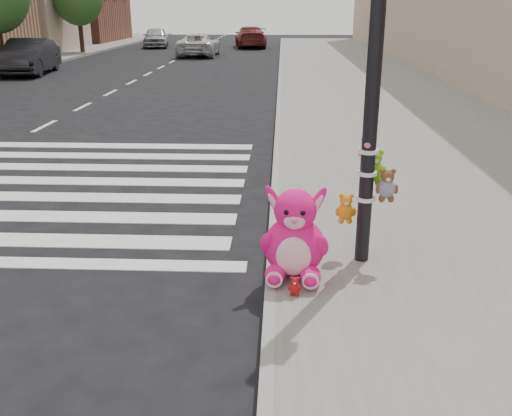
# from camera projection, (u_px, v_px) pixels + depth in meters

# --- Properties ---
(ground) EXTENTS (120.00, 120.00, 0.00)m
(ground) POSITION_uv_depth(u_px,v_px,m) (97.00, 351.00, 5.15)
(ground) COLOR black
(ground) RESTS_ON ground
(sidewalk_near) EXTENTS (7.00, 80.00, 0.14)m
(sidewalk_near) POSITION_uv_depth(u_px,v_px,m) (415.00, 127.00, 14.33)
(sidewalk_near) COLOR slate
(sidewalk_near) RESTS_ON ground
(curb_edge) EXTENTS (0.12, 80.00, 0.15)m
(curb_edge) POSITION_uv_depth(u_px,v_px,m) (278.00, 126.00, 14.48)
(curb_edge) COLOR gray
(curb_edge) RESTS_ON ground
(signal_pole) EXTENTS (0.67, 0.50, 4.00)m
(signal_pole) POSITION_uv_depth(u_px,v_px,m) (372.00, 117.00, 6.15)
(signal_pole) COLOR black
(signal_pole) RESTS_ON sidewalk_near
(pink_bunny) EXTENTS (0.74, 0.79, 1.05)m
(pink_bunny) POSITION_uv_depth(u_px,v_px,m) (294.00, 239.00, 6.15)
(pink_bunny) COLOR #FC157C
(pink_bunny) RESTS_ON sidewalk_near
(red_teddy) EXTENTS (0.15, 0.11, 0.21)m
(red_teddy) POSITION_uv_depth(u_px,v_px,m) (295.00, 286.00, 5.82)
(red_teddy) COLOR #B61218
(red_teddy) RESTS_ON sidewalk_near
(car_dark_far) EXTENTS (2.24, 4.94, 1.57)m
(car_dark_far) POSITION_uv_depth(u_px,v_px,m) (29.00, 56.00, 25.74)
(car_dark_far) COLOR black
(car_dark_far) RESTS_ON ground
(car_white_near) EXTENTS (2.27, 4.90, 1.36)m
(car_white_near) POSITION_uv_depth(u_px,v_px,m) (199.00, 45.00, 35.01)
(car_white_near) COLOR silver
(car_white_near) RESTS_ON ground
(car_maroon_near) EXTENTS (2.73, 5.46, 1.52)m
(car_maroon_near) POSITION_uv_depth(u_px,v_px,m) (250.00, 37.00, 42.32)
(car_maroon_near) COLOR maroon
(car_maroon_near) RESTS_ON ground
(car_silver_deep) EXTENTS (2.38, 4.51, 1.46)m
(car_silver_deep) POSITION_uv_depth(u_px,v_px,m) (156.00, 37.00, 42.36)
(car_silver_deep) COLOR #A5A5A9
(car_silver_deep) RESTS_ON ground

